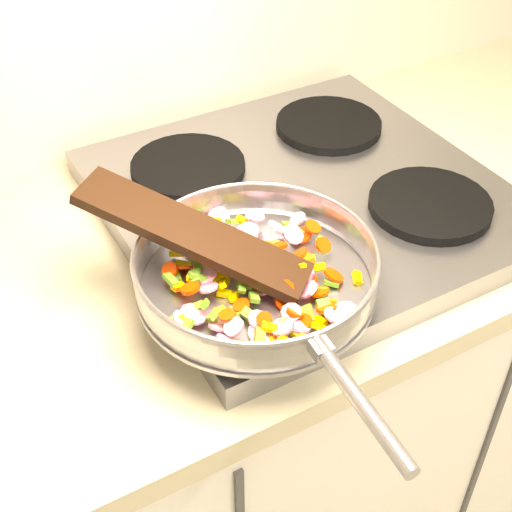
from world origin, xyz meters
TOP-DOWN VIEW (x-y plane):
  - cooktop at (-0.70, 1.67)m, footprint 0.60×0.60m
  - grate_fl at (-0.84, 1.52)m, footprint 0.19×0.19m
  - grate_fr at (-0.56, 1.52)m, footprint 0.19×0.19m
  - grate_bl at (-0.84, 1.81)m, footprint 0.19×0.19m
  - grate_br at (-0.56, 1.81)m, footprint 0.19×0.19m
  - saute_pan at (-0.89, 1.49)m, footprint 0.36×0.53m
  - vegetable_heap at (-0.90, 1.48)m, footprint 0.27×0.30m
  - wooden_spatula at (-0.95, 1.55)m, footprint 0.26×0.29m

SIDE VIEW (x-z plane):
  - cooktop at x=-0.70m, z-range 0.90..0.94m
  - grate_fl at x=-0.84m, z-range 0.94..0.96m
  - grate_fr at x=-0.56m, z-range 0.94..0.96m
  - grate_bl at x=-0.84m, z-range 0.94..0.96m
  - grate_br at x=-0.56m, z-range 0.94..0.96m
  - vegetable_heap at x=-0.90m, z-range 0.95..1.00m
  - saute_pan at x=-0.89m, z-range 0.96..1.02m
  - wooden_spatula at x=-0.95m, z-range 0.97..1.07m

